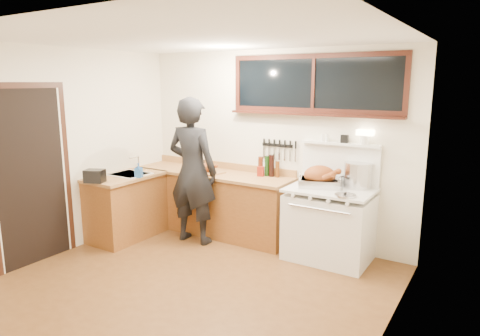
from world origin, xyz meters
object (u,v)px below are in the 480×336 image
Objects in this scene: vintage_stove at (329,222)px; cutting_board at (208,169)px; man at (192,171)px; roast_turkey at (320,178)px.

vintage_stove is 1.87m from cutting_board.
man reaches higher than vintage_stove.
man is 0.37m from cutting_board.
vintage_stove reaches higher than cutting_board.
roast_turkey is (-0.16, 0.03, 0.54)m from vintage_stove.
cutting_board is (-0.00, 0.37, -0.04)m from man.
cutting_board is 0.76× the size of roast_turkey.
cutting_board is at bearing -177.43° from roast_turkey.
man is at bearing -89.42° from cutting_board.
vintage_stove is 3.52× the size of cutting_board.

